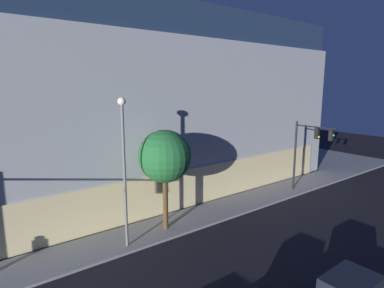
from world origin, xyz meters
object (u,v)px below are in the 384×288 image
at_px(traffic_light_far_corner, 310,143).
at_px(street_lamp_sidewalk, 124,156).
at_px(sidewalk_tree, 165,157).
at_px(modern_building, 129,102).

bearing_deg(traffic_light_far_corner, street_lamp_sidewalk, 177.11).
distance_m(street_lamp_sidewalk, sidewalk_tree, 3.13).
distance_m(traffic_light_far_corner, street_lamp_sidewalk, 16.54).
bearing_deg(modern_building, sidewalk_tree, -108.44).
height_order(traffic_light_far_corner, sidewalk_tree, sidewalk_tree).
bearing_deg(street_lamp_sidewalk, modern_building, 62.59).
bearing_deg(modern_building, street_lamp_sidewalk, -117.41).
xyz_separation_m(modern_building, traffic_light_far_corner, (8.60, -16.06, -3.05)).
xyz_separation_m(modern_building, street_lamp_sidewalk, (-7.89, -15.22, -2.08)).
bearing_deg(sidewalk_tree, modern_building, 71.56).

